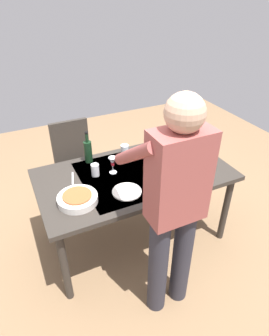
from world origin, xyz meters
The scene contains 15 objects.
ground_plane centered at (0.00, 0.00, 0.00)m, with size 6.00×6.00×0.00m, color #846647.
dining_table centered at (0.00, 0.00, 0.68)m, with size 1.65×0.90×0.75m.
chair_near centered at (0.32, -0.83, 0.53)m, with size 0.40×0.40×0.91m.
person_server centered at (0.06, 0.71, 0.96)m, with size 0.42×0.61×1.69m.
wine_bottle centered at (0.29, -0.35, 0.86)m, with size 0.07×0.07×0.30m.
wine_glass_left centered at (0.16, -0.08, 0.85)m, with size 0.07×0.07×0.15m.
water_cup_near_left centered at (0.31, -0.11, 0.80)m, with size 0.07×0.07×0.11m, color silver.
water_cup_near_right centered at (-0.04, 0.28, 0.80)m, with size 0.07×0.07×0.10m, color silver.
water_cup_far_left centered at (-0.05, -0.31, 0.80)m, with size 0.08×0.08×0.11m, color silver.
serving_bowl_pasta centered at (0.55, 0.17, 0.78)m, with size 0.30×0.30×0.07m.
side_bowl_salad centered at (-0.54, 0.10, 0.78)m, with size 0.18×0.18×0.07m.
side_bowl_bread centered at (-0.29, -0.04, 0.78)m, with size 0.16×0.16×0.07m.
dinner_plate_near centered at (0.17, 0.22, 0.76)m, with size 0.23×0.23×0.01m, color white.
table_knife centered at (-0.39, 0.26, 0.75)m, with size 0.01×0.20×0.01m, color silver.
table_fork centered at (0.50, -0.14, 0.75)m, with size 0.01×0.18×0.01m, color silver.
Camera 1 is at (0.89, 1.88, 2.15)m, focal length 31.33 mm.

